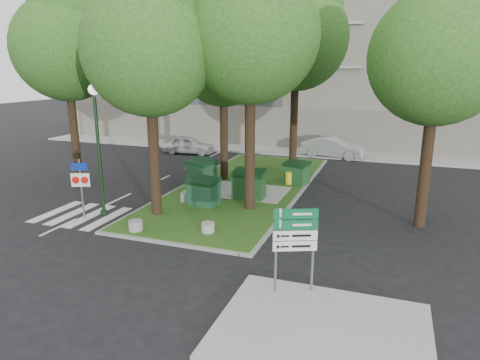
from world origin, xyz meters
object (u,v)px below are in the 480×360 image
at_px(litter_bin, 289,178).
at_px(street_lamp, 97,135).
at_px(car_silver, 333,148).
at_px(dumpster_c, 249,184).
at_px(dumpster_a, 201,172).
at_px(directional_sign, 295,237).
at_px(tree_street_right, 442,44).
at_px(bollard_mid, 186,197).
at_px(tree_median_near_right, 253,20).
at_px(tree_median_far, 299,27).
at_px(bollard_left, 136,225).
at_px(tree_median_near_left, 151,36).
at_px(dumpster_b, 203,192).
at_px(dumpster_d, 296,173).
at_px(traffic_sign_pole, 81,181).
at_px(tree_street_left, 67,38).
at_px(car_white, 189,145).
at_px(bollard_right, 208,227).
at_px(tree_median_mid, 225,51).

relative_size(litter_bin, street_lamp, 0.12).
bearing_deg(car_silver, dumpster_c, 174.78).
relative_size(dumpster_a, directional_sign, 0.74).
xyz_separation_m(tree_street_right, bollard_mid, (-10.24, -0.55, -6.69)).
distance_m(tree_median_near_right, tree_median_far, 7.51).
height_order(tree_street_right, bollard_left, tree_street_right).
bearing_deg(dumpster_a, tree_median_far, 72.42).
bearing_deg(litter_bin, tree_median_near_left, -121.92).
xyz_separation_m(tree_median_near_left, dumpster_c, (2.89, 3.42, -6.53)).
xyz_separation_m(tree_median_near_right, dumpster_a, (-3.81, 2.92, -7.20)).
bearing_deg(bollard_left, litter_bin, 65.51).
xyz_separation_m(bollard_mid, car_silver, (4.97, 13.07, 0.43)).
distance_m(dumpster_b, street_lamp, 5.14).
bearing_deg(directional_sign, dumpster_c, 93.61).
xyz_separation_m(dumpster_b, dumpster_d, (3.12, 5.13, -0.03)).
xyz_separation_m(litter_bin, street_lamp, (-6.40, -7.27, 3.01)).
bearing_deg(car_silver, traffic_sign_pole, 160.02).
relative_size(bollard_left, traffic_sign_pole, 0.21).
height_order(tree_median_near_left, tree_street_left, tree_street_left).
height_order(traffic_sign_pole, car_white, traffic_sign_pole).
bearing_deg(tree_median_near_right, bollard_right, -101.51).
xyz_separation_m(dumpster_b, traffic_sign_pole, (-4.11, -3.08, 0.90)).
height_order(dumpster_c, car_silver, dumpster_c).
relative_size(bollard_mid, litter_bin, 0.72).
bearing_deg(street_lamp, dumpster_a, 70.45).
bearing_deg(tree_street_right, bollard_mid, -176.90).
xyz_separation_m(tree_median_far, traffic_sign_pole, (-6.52, -10.87, -6.69)).
xyz_separation_m(tree_street_right, bollard_left, (-10.34, -4.56, -6.67)).
relative_size(tree_median_near_left, tree_median_mid, 1.05).
xyz_separation_m(dumpster_c, bollard_left, (-2.73, -5.48, -0.48)).
relative_size(tree_median_far, bollard_left, 22.27).
distance_m(dumpster_a, dumpster_c, 3.54).
relative_size(tree_median_near_left, tree_street_left, 0.96).
height_order(tree_median_far, directional_sign, tree_median_far).
distance_m(bollard_mid, car_silver, 13.99).
distance_m(tree_street_left, traffic_sign_pole, 8.80).
xyz_separation_m(tree_median_near_left, directional_sign, (6.87, -4.56, -5.60)).
bearing_deg(dumpster_a, tree_median_mid, 86.44).
bearing_deg(dumpster_a, directional_sign, -29.21).
bearing_deg(street_lamp, litter_bin, 48.65).
bearing_deg(traffic_sign_pole, street_lamp, 32.43).
bearing_deg(tree_median_far, tree_street_right, -45.83).
xyz_separation_m(tree_street_right, dumpster_c, (-7.61, 0.92, -6.19)).
relative_size(dumpster_c, bollard_mid, 3.12).
height_order(tree_median_near_left, bollard_mid, tree_median_near_left).
bearing_deg(bollard_mid, tree_street_right, 3.10).
bearing_deg(bollard_mid, tree_median_mid, 87.03).
relative_size(dumpster_a, car_silver, 0.41).
bearing_deg(car_white, street_lamp, -172.54).
bearing_deg(litter_bin, tree_street_right, -32.30).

